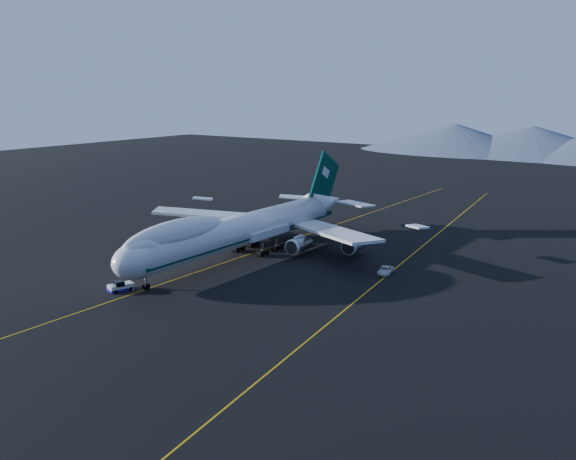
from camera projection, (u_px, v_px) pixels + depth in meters
The scene contains 6 objects.
ground at pixel (242, 257), 132.59m from camera, with size 500.00×500.00×0.00m, color black.
taxiway_line_main at pixel (242, 257), 132.59m from camera, with size 0.25×220.00×0.01m, color #C6970B.
taxiway_line_side at pixel (395, 269), 123.96m from camera, with size 0.25×200.00×0.01m, color #C6970B.
boeing_747 at pixel (241, 229), 131.34m from camera, with size 59.62×72.43×19.37m.
pushback_tug at pixel (121, 287), 110.45m from camera, with size 3.50×4.81×1.89m.
service_van at pixel (385, 270), 120.35m from camera, with size 2.30×4.99×1.39m, color silver.
Camera 1 is at (80.78, -99.95, 34.45)m, focal length 40.00 mm.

